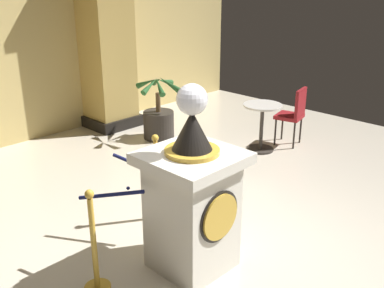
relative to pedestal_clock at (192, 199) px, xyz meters
name	(u,v)px	position (x,y,z in m)	size (l,w,h in m)	color
ground_plane	(206,260)	(0.15, -0.04, -0.72)	(10.75, 10.75, 0.00)	beige
pedestal_clock	(192,199)	(0.00, 0.00, 0.00)	(0.83, 0.83, 1.81)	silver
stanchion_near	(157,190)	(0.36, 0.92, -0.36)	(0.24, 0.24, 1.03)	gold
stanchion_far	(95,257)	(-0.86, 0.36, -0.37)	(0.24, 0.24, 1.00)	gold
velvet_rope	(128,180)	(-0.25, 0.64, 0.07)	(0.92, 0.91, 0.22)	#141947
column_right	(105,37)	(2.05, 4.12, 0.90)	(0.91, 0.91, 3.27)	black
potted_palm_right	(159,118)	(2.21, 2.96, -0.37)	(0.82, 0.74, 1.12)	#2D2823
cafe_table	(262,121)	(2.96, 1.34, -0.23)	(0.61, 0.61, 0.76)	#332D28
cafe_chair_red	(294,112)	(3.52, 1.12, -0.14)	(0.48, 0.48, 0.96)	black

